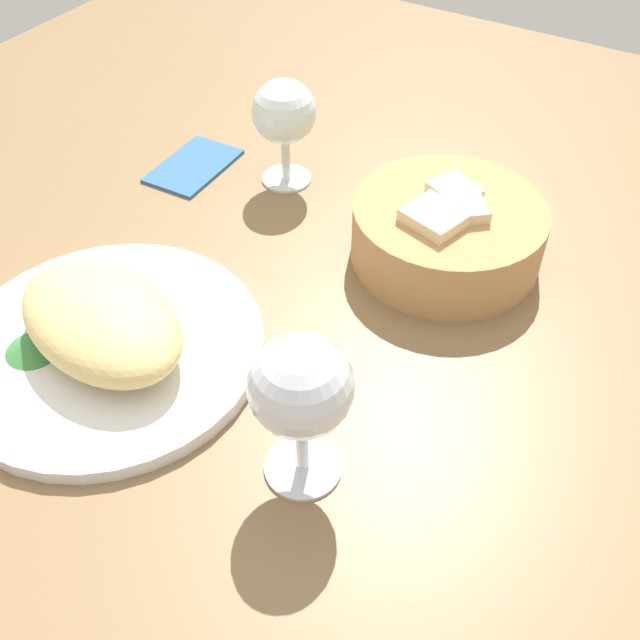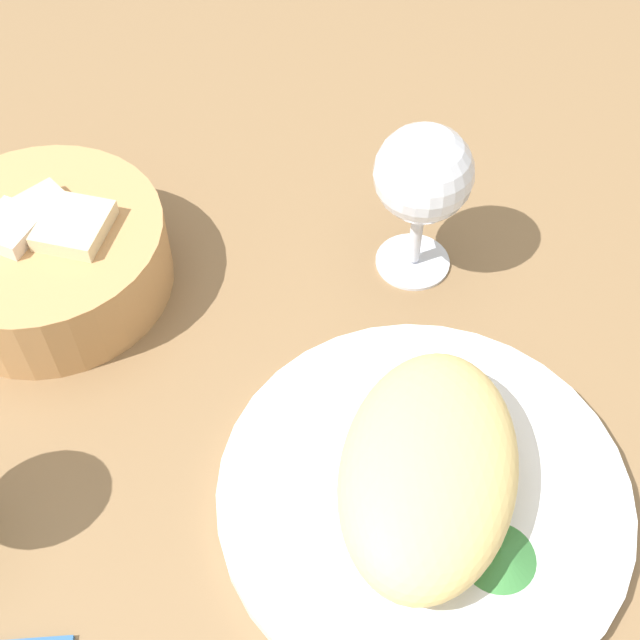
{
  "view_description": "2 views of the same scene",
  "coord_description": "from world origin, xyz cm",
  "views": [
    {
      "loc": [
        26.32,
        -42.23,
        47.64
      ],
      "look_at": [
        3.33,
        -4.26,
        3.5
      ],
      "focal_mm": 40.96,
      "sensor_mm": 36.0,
      "label": 1
    },
    {
      "loc": [
        -37.81,
        -6.74,
        52.63
      ],
      "look_at": [
        -1.31,
        -7.87,
        5.64
      ],
      "focal_mm": 48.41,
      "sensor_mm": 36.0,
      "label": 2
    }
  ],
  "objects": [
    {
      "name": "bread_basket",
      "position": [
        7.52,
        12.9,
        3.3
      ],
      "size": [
        18.86,
        18.86,
        7.48
      ],
      "color": "tan",
      "rests_on": "ground_plane"
    },
    {
      "name": "ground_plane",
      "position": [
        0.0,
        0.0,
        -1.0
      ],
      "size": [
        140.0,
        140.0,
        2.0
      ],
      "primitive_type": "cube",
      "color": "olive"
    },
    {
      "name": "plate",
      "position": [
        -12.23,
        -14.37,
        0.7
      ],
      "size": [
        27.25,
        27.25,
        1.4
      ],
      "primitive_type": "cylinder",
      "color": "white",
      "rests_on": "ground_plane"
    },
    {
      "name": "lettuce_garnish",
      "position": [
        -17.03,
        -18.44,
        2.02
      ],
      "size": [
        4.78,
        4.78,
        1.23
      ],
      "primitive_type": "cone",
      "color": "#397E3C",
      "rests_on": "plate"
    },
    {
      "name": "omelette",
      "position": [
        -12.23,
        -14.37,
        4.18
      ],
      "size": [
        20.03,
        15.32,
        5.56
      ],
      "primitive_type": "ellipsoid",
      "rotation": [
        0.0,
        0.0,
        -0.26
      ],
      "color": "#E6C77A",
      "rests_on": "plate"
    },
    {
      "name": "folded_napkin",
      "position": [
        -24.35,
        12.85,
        0.4
      ],
      "size": [
        7.45,
        11.28,
        0.8
      ],
      "primitive_type": "cube",
      "rotation": [
        0.0,
        0.0,
        1.61
      ],
      "color": "#316095",
      "rests_on": "ground_plane"
    },
    {
      "name": "wine_glass_far",
      "position": [
        -13.66,
        16.41,
        8.06
      ],
      "size": [
        7.02,
        7.02,
        12.06
      ],
      "color": "silver",
      "rests_on": "ground_plane"
    },
    {
      "name": "wine_glass_near",
      "position": [
        8.75,
        -15.73,
        9.22
      ],
      "size": [
        7.43,
        7.43,
        13.48
      ],
      "color": "silver",
      "rests_on": "ground_plane"
    }
  ]
}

